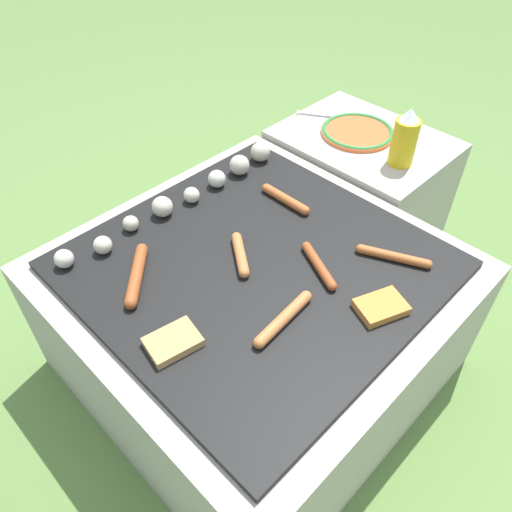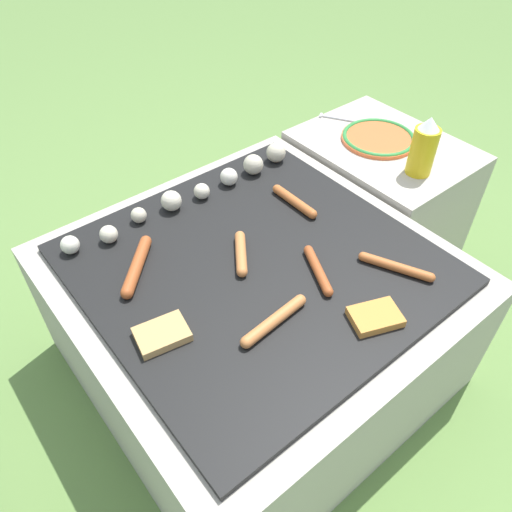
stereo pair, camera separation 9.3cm
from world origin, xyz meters
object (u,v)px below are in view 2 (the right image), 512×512
plate_colorful (379,138)px  condiment_bottle (424,148)px  sausage_front_center (274,320)px  fork_utensil (341,119)px

plate_colorful → condiment_bottle: (-0.05, -0.19, 0.08)m
sausage_front_center → plate_colorful: bearing=25.7°
fork_utensil → condiment_bottle: bearing=-98.2°
condiment_bottle → plate_colorful: bearing=75.8°
condiment_bottle → fork_utensil: 0.38m
sausage_front_center → condiment_bottle: 0.73m
sausage_front_center → plate_colorful: 0.84m
condiment_bottle → fork_utensil: bearing=81.8°
fork_utensil → sausage_front_center: bearing=-145.0°
condiment_bottle → fork_utensil: size_ratio=1.13×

